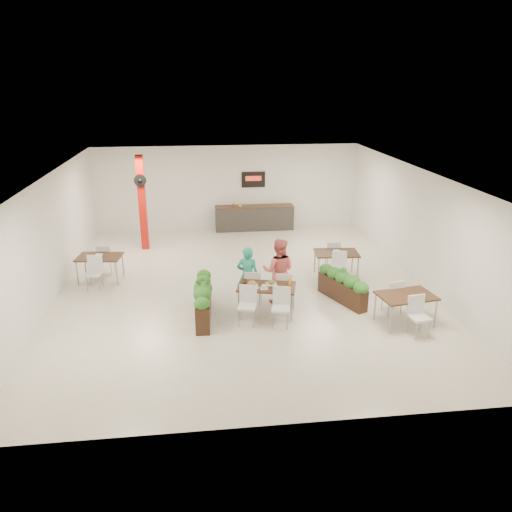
{
  "coord_description": "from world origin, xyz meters",
  "views": [
    {
      "loc": [
        -1.18,
        -12.89,
        5.5
      ],
      "look_at": [
        0.32,
        -0.54,
        1.1
      ],
      "focal_mm": 35.0,
      "sensor_mm": 36.0,
      "label": 1
    }
  ],
  "objects": [
    {
      "name": "side_table_c",
      "position": [
        3.61,
        -2.69,
        0.63
      ],
      "size": [
        1.4,
        1.66,
        0.92
      ],
      "rotation": [
        0.0,
        0.0,
        0.15
      ],
      "color": "black",
      "rests_on": "ground"
    },
    {
      "name": "planter_right",
      "position": [
        2.5,
        -1.26,
        0.49
      ],
      "size": [
        0.95,
        1.7,
        0.94
      ],
      "rotation": [
        0.0,
        0.0,
        1.97
      ],
      "color": "black",
      "rests_on": "ground"
    },
    {
      "name": "diner_man",
      "position": [
        0.03,
        -1.12,
        0.78
      ],
      "size": [
        0.64,
        0.5,
        1.55
      ],
      "primitive_type": "imported",
      "rotation": [
        0.0,
        0.0,
        2.89
      ],
      "color": "teal",
      "rests_on": "ground"
    },
    {
      "name": "diner_woman",
      "position": [
        0.83,
        -1.12,
        0.87
      ],
      "size": [
        0.98,
        0.85,
        1.74
      ],
      "primitive_type": "imported",
      "rotation": [
        0.0,
        0.0,
        2.89
      ],
      "color": "#ED6B69",
      "rests_on": "ground"
    },
    {
      "name": "service_counter",
      "position": [
        1.0,
        5.65,
        0.49
      ],
      "size": [
        3.0,
        0.64,
        2.2
      ],
      "color": "#2C2927",
      "rests_on": "ground"
    },
    {
      "name": "room_shell",
      "position": [
        0.0,
        0.0,
        2.01
      ],
      "size": [
        10.1,
        12.1,
        3.22
      ],
      "color": "white",
      "rests_on": "ground"
    },
    {
      "name": "main_table",
      "position": [
        0.42,
        -1.77,
        0.64
      ],
      "size": [
        1.58,
        1.87,
        0.92
      ],
      "rotation": [
        0.0,
        0.0,
        -0.25
      ],
      "color": "black",
      "rests_on": "ground"
    },
    {
      "name": "side_table_a",
      "position": [
        -4.02,
        0.97,
        0.63
      ],
      "size": [
        1.32,
        1.66,
        0.92
      ],
      "rotation": [
        0.0,
        0.0,
        -0.12
      ],
      "color": "black",
      "rests_on": "ground"
    },
    {
      "name": "ground",
      "position": [
        0.0,
        0.0,
        0.0
      ],
      "size": [
        12.0,
        12.0,
        0.0
      ],
      "primitive_type": "plane",
      "color": "beige",
      "rests_on": "ground"
    },
    {
      "name": "planter_left",
      "position": [
        -1.12,
        -1.76,
        0.52
      ],
      "size": [
        0.48,
        2.05,
        1.07
      ],
      "rotation": [
        0.0,
        0.0,
        1.52
      ],
      "color": "black",
      "rests_on": "ground"
    },
    {
      "name": "red_column",
      "position": [
        -3.0,
        3.79,
        1.64
      ],
      "size": [
        0.4,
        0.41,
        3.2
      ],
      "color": "#B0150B",
      "rests_on": "ground"
    },
    {
      "name": "side_table_b",
      "position": [
        2.81,
        0.48,
        0.63
      ],
      "size": [
        1.32,
        1.65,
        0.92
      ],
      "rotation": [
        0.0,
        0.0,
        -0.08
      ],
      "color": "black",
      "rests_on": "ground"
    }
  ]
}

